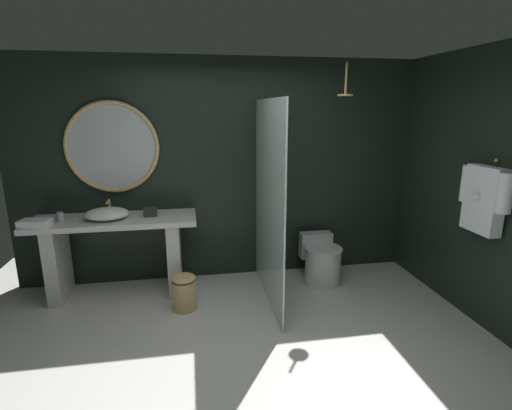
# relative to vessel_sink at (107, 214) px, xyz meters

# --- Properties ---
(ground_plane) EXTENTS (5.76, 5.76, 0.00)m
(ground_plane) POSITION_rel_vessel_sink_xyz_m (1.28, -1.50, -0.94)
(ground_plane) COLOR silver
(back_wall_panel) EXTENTS (4.80, 0.10, 2.60)m
(back_wall_panel) POSITION_rel_vessel_sink_xyz_m (1.28, 0.40, 0.36)
(back_wall_panel) COLOR black
(back_wall_panel) RESTS_ON ground_plane
(side_wall_right) EXTENTS (0.10, 2.47, 2.60)m
(side_wall_right) POSITION_rel_vessel_sink_xyz_m (3.63, -0.74, 0.36)
(side_wall_right) COLOR black
(side_wall_right) RESTS_ON ground_plane
(vanity_counter) EXTENTS (1.75, 0.59, 0.88)m
(vanity_counter) POSITION_rel_vessel_sink_xyz_m (0.06, 0.04, -0.38)
(vanity_counter) COLOR silver
(vanity_counter) RESTS_ON ground_plane
(vessel_sink) EXTENTS (0.45, 0.37, 0.18)m
(vessel_sink) POSITION_rel_vessel_sink_xyz_m (0.00, 0.00, 0.00)
(vessel_sink) COLOR white
(vessel_sink) RESTS_ON vanity_counter
(tumbler_cup) EXTENTS (0.07, 0.07, 0.10)m
(tumbler_cup) POSITION_rel_vessel_sink_xyz_m (-0.47, 0.01, -0.01)
(tumbler_cup) COLOR silver
(tumbler_cup) RESTS_ON vanity_counter
(tissue_box) EXTENTS (0.14, 0.13, 0.09)m
(tissue_box) POSITION_rel_vessel_sink_xyz_m (0.44, 0.07, -0.02)
(tissue_box) COLOR #282D28
(tissue_box) RESTS_ON vanity_counter
(round_wall_mirror) EXTENTS (1.01, 0.05, 1.01)m
(round_wall_mirror) POSITION_rel_vessel_sink_xyz_m (0.06, 0.31, 0.67)
(round_wall_mirror) COLOR tan
(shower_glass_panel) EXTENTS (0.02, 1.40, 2.12)m
(shower_glass_panel) POSITION_rel_vessel_sink_xyz_m (1.68, -0.35, 0.12)
(shower_glass_panel) COLOR silver
(shower_glass_panel) RESTS_ON ground_plane
(rain_shower_head) EXTENTS (0.17, 0.17, 0.34)m
(rain_shower_head) POSITION_rel_vessel_sink_xyz_m (2.56, -0.08, 1.26)
(rain_shower_head) COLOR tan
(hanging_bathrobe) EXTENTS (0.20, 0.57, 0.67)m
(hanging_bathrobe) POSITION_rel_vessel_sink_xyz_m (3.49, -1.17, 0.32)
(hanging_bathrobe) COLOR tan
(toilet) EXTENTS (0.44, 0.61, 0.53)m
(toilet) POSITION_rel_vessel_sink_xyz_m (2.39, -0.04, -0.69)
(toilet) COLOR white
(toilet) RESTS_ON ground_plane
(waste_bin) EXTENTS (0.25, 0.25, 0.38)m
(waste_bin) POSITION_rel_vessel_sink_xyz_m (0.78, -0.44, -0.75)
(waste_bin) COLOR tan
(waste_bin) RESTS_ON ground_plane
(folded_hand_towel) EXTENTS (0.30, 0.22, 0.07)m
(folded_hand_towel) POSITION_rel_vessel_sink_xyz_m (-0.65, -0.16, -0.03)
(folded_hand_towel) COLOR white
(folded_hand_towel) RESTS_ON vanity_counter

